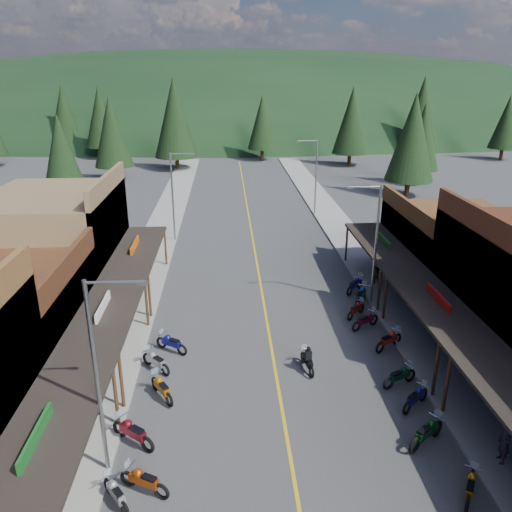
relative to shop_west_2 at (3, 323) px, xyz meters
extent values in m
plane|color=#38383A|center=(13.75, -1.70, -2.53)|extent=(220.00, 220.00, 0.00)
cube|color=gold|center=(13.75, 18.30, -2.53)|extent=(0.15, 90.00, 0.01)
cube|color=gray|center=(5.05, 18.30, -2.46)|extent=(3.40, 94.00, 0.15)
cube|color=gray|center=(22.45, 18.30, -2.46)|extent=(3.40, 94.00, 0.15)
cube|color=black|center=(5.05, -9.60, 0.47)|extent=(3.20, 10.20, 0.18)
cylinder|color=#472D19|center=(6.55, -5.10, -1.03)|extent=(0.16, 0.16, 3.00)
cube|color=#14591E|center=(5.05, -9.60, 0.67)|extent=(0.12, 3.00, 0.70)
cube|color=#3F2111|center=(3.60, 0.00, 0.57)|extent=(0.30, 9.00, 6.20)
cube|color=black|center=(5.05, 0.00, 0.47)|extent=(3.20, 9.00, 0.18)
cylinder|color=#472D19|center=(6.55, -3.90, -1.03)|extent=(0.16, 0.16, 3.00)
cylinder|color=#472D19|center=(6.55, 3.90, -1.03)|extent=(0.16, 0.16, 3.00)
cube|color=silver|center=(5.05, 0.00, 0.67)|extent=(0.12, 3.00, 0.70)
cube|color=brown|center=(-0.25, 9.60, 0.97)|extent=(8.00, 10.20, 7.00)
cube|color=brown|center=(3.60, 9.60, 1.57)|extent=(0.30, 10.20, 8.20)
cube|color=black|center=(5.05, 9.60, 0.47)|extent=(3.20, 10.20, 0.18)
cylinder|color=#472D19|center=(6.55, 5.10, -1.03)|extent=(0.16, 0.16, 3.00)
cylinder|color=#472D19|center=(6.55, 14.10, -1.03)|extent=(0.16, 0.16, 3.00)
cube|color=#CC590C|center=(5.05, 9.60, 0.67)|extent=(0.12, 3.00, 0.70)
cylinder|color=#472D19|center=(20.95, -5.10, -1.03)|extent=(0.16, 0.16, 3.00)
cube|color=#562B19|center=(23.90, 0.00, 1.57)|extent=(0.30, 9.00, 8.20)
cube|color=black|center=(22.45, 0.00, 0.47)|extent=(3.20, 9.00, 0.18)
cylinder|color=#472D19|center=(20.95, -3.90, -1.03)|extent=(0.16, 0.16, 3.00)
cylinder|color=#472D19|center=(20.95, 3.90, -1.03)|extent=(0.16, 0.16, 3.00)
cube|color=#B2140F|center=(22.45, 0.00, 0.67)|extent=(0.12, 3.00, 0.70)
cube|color=#4C2D16|center=(27.75, 9.60, -0.03)|extent=(8.00, 10.20, 5.00)
cube|color=#4C2D16|center=(23.90, 9.60, 0.57)|extent=(0.30, 10.20, 6.20)
cube|color=black|center=(22.45, 9.60, 0.47)|extent=(3.20, 10.20, 0.18)
cylinder|color=#472D19|center=(20.95, 5.10, -1.03)|extent=(0.16, 0.16, 3.00)
cylinder|color=#472D19|center=(20.95, 14.10, -1.03)|extent=(0.16, 0.16, 3.00)
cube|color=#14591E|center=(22.45, 9.60, 0.67)|extent=(0.12, 3.00, 0.70)
cylinder|color=gray|center=(6.65, -7.70, 1.47)|extent=(0.16, 0.16, 8.00)
cylinder|color=gray|center=(7.65, -7.70, 5.37)|extent=(2.00, 0.10, 0.10)
cube|color=gray|center=(8.55, -7.70, 5.32)|extent=(0.35, 0.18, 0.12)
cylinder|color=gray|center=(6.65, 20.30, 1.47)|extent=(0.16, 0.16, 8.00)
cylinder|color=gray|center=(7.65, 20.30, 5.37)|extent=(2.00, 0.10, 0.10)
cube|color=gray|center=(8.55, 20.30, 5.32)|extent=(0.35, 0.18, 0.12)
cylinder|color=gray|center=(20.85, 6.30, 1.47)|extent=(0.16, 0.16, 8.00)
cylinder|color=gray|center=(19.85, 6.30, 5.37)|extent=(2.00, 0.10, 0.10)
cube|color=gray|center=(18.95, 6.30, 5.32)|extent=(0.35, 0.18, 0.12)
cylinder|color=gray|center=(20.85, 28.30, 1.47)|extent=(0.16, 0.16, 8.00)
cylinder|color=gray|center=(19.85, 28.30, 5.37)|extent=(2.00, 0.10, 0.10)
cube|color=gray|center=(18.95, 28.30, 5.32)|extent=(0.35, 0.18, 0.12)
ellipsoid|color=black|center=(13.75, 133.30, -2.53)|extent=(310.00, 140.00, 60.00)
cylinder|color=black|center=(-10.25, 68.30, -1.53)|extent=(0.60, 0.60, 2.00)
cone|color=black|center=(-10.25, 68.30, 4.72)|extent=(5.88, 5.88, 10.50)
cylinder|color=black|center=(3.75, 56.30, -1.53)|extent=(0.60, 0.60, 2.00)
cone|color=black|center=(3.75, 56.30, 5.47)|extent=(6.72, 6.72, 12.00)
cylinder|color=black|center=(17.75, 64.30, -1.53)|extent=(0.60, 0.60, 2.00)
cone|color=black|center=(17.75, 64.30, 3.97)|extent=(5.04, 5.04, 9.00)
cylinder|color=black|center=(31.75, 58.30, -1.53)|extent=(0.60, 0.60, 2.00)
cone|color=black|center=(31.75, 58.30, 4.72)|extent=(5.88, 5.88, 10.50)
cylinder|color=black|center=(47.75, 70.30, -1.53)|extent=(0.60, 0.60, 2.00)
cone|color=black|center=(47.75, 70.30, 5.47)|extent=(6.72, 6.72, 12.00)
cylinder|color=black|center=(59.75, 62.30, -1.53)|extent=(0.60, 0.60, 2.00)
cone|color=black|center=(59.75, 62.30, 3.97)|extent=(5.04, 5.04, 9.00)
cylinder|color=black|center=(-18.25, 74.30, -1.53)|extent=(0.60, 0.60, 2.00)
cone|color=black|center=(-18.25, 74.30, 4.72)|extent=(5.88, 5.88, 10.50)
cylinder|color=black|center=(-8.25, 38.30, -1.53)|extent=(0.60, 0.60, 2.00)
cone|color=black|center=(-8.25, 38.30, 3.47)|extent=(4.48, 4.48, 8.00)
cylinder|color=black|center=(37.75, 43.30, -1.53)|extent=(0.60, 0.60, 2.00)
cone|color=black|center=(37.75, 43.30, 3.87)|extent=(4.93, 4.93, 8.80)
cylinder|color=black|center=(-4.25, 48.30, -1.53)|extent=(0.60, 0.60, 2.00)
cone|color=black|center=(-4.25, 48.30, 4.27)|extent=(5.38, 5.38, 9.60)
cylinder|color=black|center=(33.75, 36.30, -1.53)|extent=(0.60, 0.60, 2.00)
cone|color=black|center=(33.75, 36.30, 4.67)|extent=(5.82, 5.82, 10.40)
imported|color=#282233|center=(21.93, -8.27, -1.49)|extent=(0.49, 0.69, 1.79)
imported|color=brown|center=(21.96, 9.39, -1.58)|extent=(0.86, 0.61, 1.60)
camera|label=1|loc=(11.43, -23.20, 11.92)|focal=35.00mm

